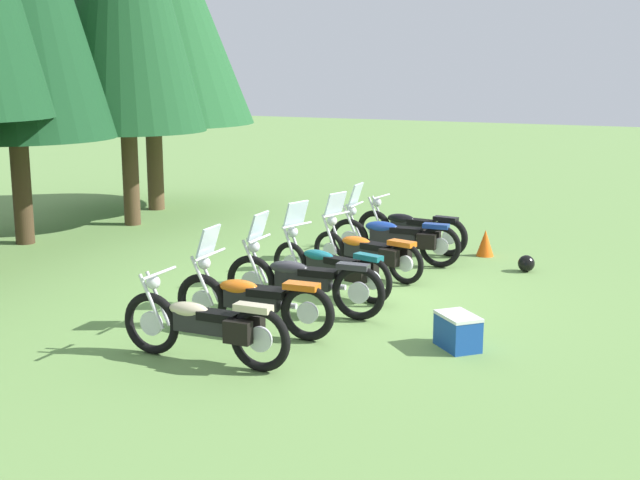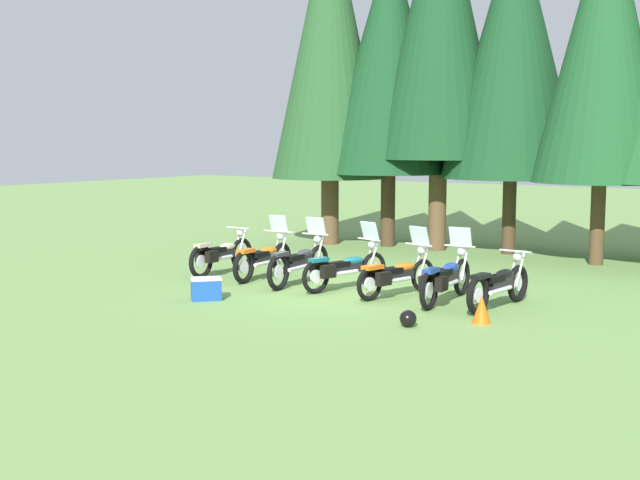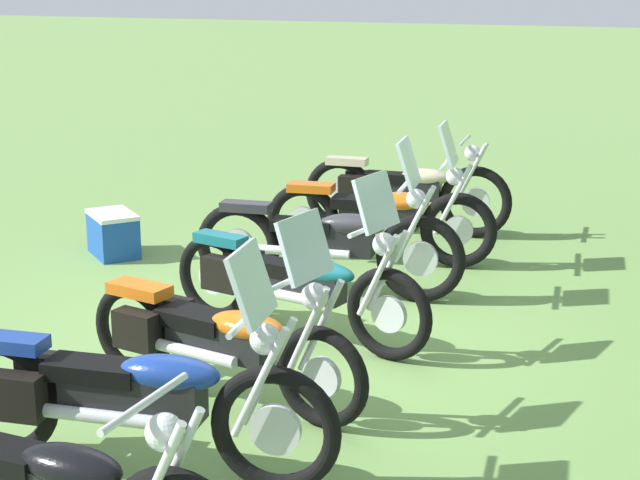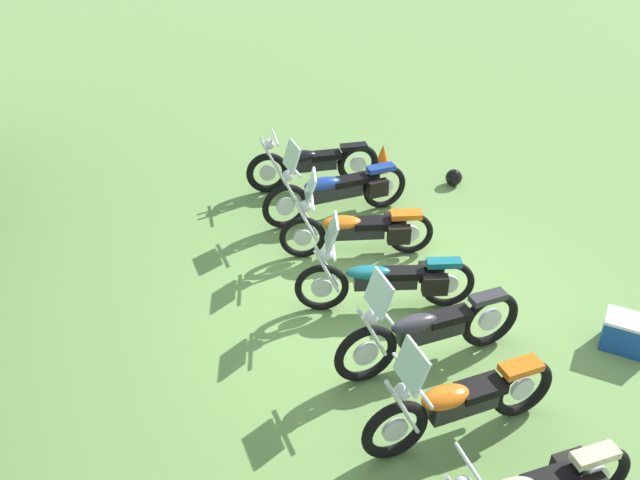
{
  "view_description": "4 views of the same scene",
  "coord_description": "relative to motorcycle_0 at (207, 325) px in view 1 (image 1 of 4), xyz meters",
  "views": [
    {
      "loc": [
        -11.32,
        -5.25,
        3.41
      ],
      "look_at": [
        -0.04,
        0.24,
        0.82
      ],
      "focal_mm": 47.56,
      "sensor_mm": 36.0,
      "label": 1
    },
    {
      "loc": [
        9.01,
        -14.16,
        3.08
      ],
      "look_at": [
        -0.63,
        -0.02,
        0.99
      ],
      "focal_mm": 46.41,
      "sensor_mm": 36.0,
      "label": 2
    },
    {
      "loc": [
        7.02,
        2.64,
        2.82
      ],
      "look_at": [
        -0.88,
        -0.02,
        0.56
      ],
      "focal_mm": 58.22,
      "sensor_mm": 36.0,
      "label": 3
    },
    {
      "loc": [
        -6.62,
        3.01,
        5.73
      ],
      "look_at": [
        0.43,
        0.79,
        0.89
      ],
      "focal_mm": 39.15,
      "sensor_mm": 36.0,
      "label": 4
    }
  ],
  "objects": [
    {
      "name": "dropped_helmet",
      "position": [
        6.11,
        -2.35,
        -0.32
      ],
      "size": [
        0.28,
        0.28,
        0.28
      ],
      "primitive_type": "sphere",
      "color": "black",
      "rests_on": "ground_plane"
    },
    {
      "name": "traffic_cone",
      "position": [
        7.0,
        -1.4,
        -0.22
      ],
      "size": [
        0.32,
        0.32,
        0.48
      ],
      "primitive_type": "cone",
      "color": "#EA590F",
      "rests_on": "ground_plane"
    },
    {
      "name": "motorcycle_5",
      "position": [
        5.73,
        -0.13,
        0.02
      ],
      "size": [
        0.65,
        2.4,
        1.38
      ],
      "rotation": [
        0.0,
        0.0,
        1.64
      ],
      "color": "black",
      "rests_on": "ground_plane"
    },
    {
      "name": "motorcycle_0",
      "position": [
        0.0,
        0.0,
        0.0
      ],
      "size": [
        0.66,
        2.23,
        1.03
      ],
      "rotation": [
        0.0,
        0.0,
        1.6
      ],
      "color": "black",
      "rests_on": "ground_plane"
    },
    {
      "name": "motorcycle_3",
      "position": [
        3.37,
        -0.01,
        -0.0
      ],
      "size": [
        0.89,
        2.27,
        1.36
      ],
      "rotation": [
        0.0,
        0.0,
        1.31
      ],
      "color": "black",
      "rests_on": "ground_plane"
    },
    {
      "name": "motorcycle_1",
      "position": [
        1.18,
        0.1,
        0.01
      ],
      "size": [
        0.78,
        2.24,
        1.37
      ],
      "rotation": [
        0.0,
        0.0,
        1.65
      ],
      "color": "black",
      "rests_on": "ground_plane"
    },
    {
      "name": "motorcycle_4",
      "position": [
        4.63,
        -0.08,
        -0.01
      ],
      "size": [
        0.9,
        2.17,
        1.34
      ],
      "rotation": [
        0.0,
        0.0,
        1.33
      ],
      "color": "black",
      "rests_on": "ground_plane"
    },
    {
      "name": "motorcycle_6",
      "position": [
        6.76,
        -0.04,
        -0.02
      ],
      "size": [
        0.65,
        2.25,
        1.01
      ],
      "rotation": [
        0.0,
        0.0,
        1.48
      ],
      "color": "black",
      "rests_on": "ground_plane"
    },
    {
      "name": "ground_plane",
      "position": [
        3.43,
        -0.05,
        -0.46
      ],
      "size": [
        80.0,
        80.0,
        0.0
      ],
      "primitive_type": "plane",
      "color": "#6B934C"
    },
    {
      "name": "motorcycle_2",
      "position": [
        2.28,
        -0.06,
        0.02
      ],
      "size": [
        0.65,
        2.39,
        1.39
      ],
      "rotation": [
        0.0,
        0.0,
        1.64
      ],
      "color": "black",
      "rests_on": "ground_plane"
    },
    {
      "name": "picnic_cooler",
      "position": [
        1.78,
        -2.47,
        -0.24
      ],
      "size": [
        0.68,
        0.68,
        0.43
      ],
      "color": "#19479E",
      "rests_on": "ground_plane"
    }
  ]
}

